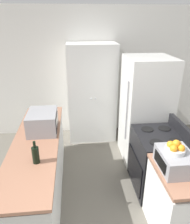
# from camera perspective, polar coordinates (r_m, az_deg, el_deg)

# --- Properties ---
(wall_back) EXTENTS (7.00, 0.06, 2.60)m
(wall_back) POSITION_cam_1_polar(r_m,az_deg,el_deg) (4.61, -1.87, 10.04)
(wall_back) COLOR white
(wall_back) RESTS_ON ground_plane
(counter_left) EXTENTS (0.60, 2.33, 0.88)m
(counter_left) POSITION_cam_1_polar(r_m,az_deg,el_deg) (3.25, -14.38, -14.16)
(counter_left) COLOR silver
(counter_left) RESTS_ON ground_plane
(counter_right) EXTENTS (0.60, 0.73, 0.88)m
(counter_right) POSITION_cam_1_polar(r_m,az_deg,el_deg) (2.86, 21.17, -21.42)
(counter_right) COLOR silver
(counter_right) RESTS_ON ground_plane
(pantry_cabinet) EXTENTS (0.94, 0.59, 1.94)m
(pantry_cabinet) POSITION_cam_1_polar(r_m,az_deg,el_deg) (4.39, -0.83, 4.86)
(pantry_cabinet) COLOR white
(pantry_cabinet) RESTS_ON ground_plane
(stove) EXTENTS (0.66, 0.76, 1.04)m
(stove) POSITION_cam_1_polar(r_m,az_deg,el_deg) (3.37, 15.90, -12.29)
(stove) COLOR black
(stove) RESTS_ON ground_plane
(refrigerator) EXTENTS (0.76, 0.80, 1.81)m
(refrigerator) POSITION_cam_1_polar(r_m,az_deg,el_deg) (3.84, 13.00, 0.39)
(refrigerator) COLOR white
(refrigerator) RESTS_ON ground_plane
(microwave) EXTENTS (0.40, 0.51, 0.28)m
(microwave) POSITION_cam_1_polar(r_m,az_deg,el_deg) (3.16, -13.49, -2.43)
(microwave) COLOR #939399
(microwave) RESTS_ON counter_left
(wine_bottle) EXTENTS (0.08, 0.08, 0.27)m
(wine_bottle) POSITION_cam_1_polar(r_m,az_deg,el_deg) (2.53, -15.26, -10.67)
(wine_bottle) COLOR black
(wine_bottle) RESTS_ON counter_left
(toaster_oven) EXTENTS (0.34, 0.43, 0.20)m
(toaster_oven) POSITION_cam_1_polar(r_m,az_deg,el_deg) (2.50, 20.22, -11.85)
(toaster_oven) COLOR #939399
(toaster_oven) RESTS_ON counter_right
(fruit_bowl) EXTENTS (0.21, 0.21, 0.14)m
(fruit_bowl) POSITION_cam_1_polar(r_m,az_deg,el_deg) (2.43, 20.29, -8.76)
(fruit_bowl) COLOR silver
(fruit_bowl) RESTS_ON toaster_oven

